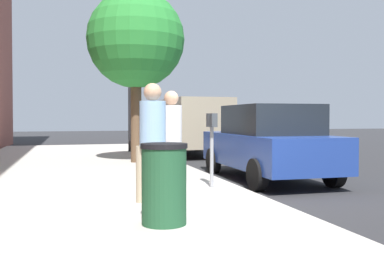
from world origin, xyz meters
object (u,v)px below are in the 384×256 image
(pedestrian_at_meter, at_px, (171,130))
(parked_sedan_near, at_px, (268,142))
(traffic_signal, at_px, (132,89))
(pedestrian_bystander, at_px, (153,131))
(parked_van_far, at_px, (188,123))
(trash_bin, at_px, (164,184))
(street_tree, at_px, (136,40))
(parking_meter, at_px, (212,134))

(pedestrian_at_meter, height_order, parked_sedan_near, pedestrian_at_meter)
(traffic_signal, bearing_deg, pedestrian_bystander, 173.85)
(parked_sedan_near, bearing_deg, pedestrian_bystander, 129.74)
(parked_van_far, bearing_deg, trash_bin, 163.32)
(pedestrian_at_meter, height_order, traffic_signal, traffic_signal)
(pedestrian_at_meter, relative_size, street_tree, 0.36)
(pedestrian_bystander, distance_m, street_tree, 6.71)
(parked_van_far, relative_size, traffic_signal, 1.46)
(parking_meter, distance_m, street_tree, 5.68)
(parking_meter, bearing_deg, street_tree, 8.05)
(pedestrian_bystander, bearing_deg, trash_bin, -151.89)
(pedestrian_bystander, height_order, parked_van_far, parked_van_far)
(traffic_signal, bearing_deg, pedestrian_at_meter, 176.74)
(traffic_signal, xyz_separation_m, trash_bin, (-11.59, 1.21, -1.92))
(pedestrian_bystander, relative_size, traffic_signal, 0.52)
(parked_sedan_near, bearing_deg, trash_bin, 140.31)
(pedestrian_at_meter, bearing_deg, parked_sedan_near, 37.67)
(pedestrian_at_meter, bearing_deg, street_tree, 98.83)
(pedestrian_at_meter, xyz_separation_m, parked_sedan_near, (1.43, -2.67, -0.35))
(street_tree, distance_m, traffic_signal, 4.24)
(pedestrian_at_meter, distance_m, parked_sedan_near, 3.05)
(parked_sedan_near, distance_m, traffic_signal, 8.01)
(trash_bin, bearing_deg, pedestrian_bystander, -4.56)
(pedestrian_at_meter, distance_m, trash_bin, 2.79)
(parked_van_far, distance_m, trash_bin, 11.77)
(street_tree, relative_size, trash_bin, 5.03)
(pedestrian_at_meter, relative_size, pedestrian_bystander, 0.98)
(pedestrian_at_meter, bearing_deg, parked_van_far, 82.31)
(parking_meter, bearing_deg, pedestrian_bystander, 131.10)
(parked_sedan_near, height_order, traffic_signal, traffic_signal)
(pedestrian_bystander, height_order, trash_bin, pedestrian_bystander)
(pedestrian_at_meter, bearing_deg, parking_meter, 2.25)
(pedestrian_at_meter, relative_size, parked_van_far, 0.35)
(pedestrian_at_meter, xyz_separation_m, trash_bin, (-2.64, 0.70, -0.58))
(parking_meter, relative_size, trash_bin, 1.40)
(parking_meter, distance_m, pedestrian_at_meter, 0.78)
(parking_meter, relative_size, street_tree, 0.28)
(pedestrian_at_meter, relative_size, traffic_signal, 0.51)
(street_tree, xyz_separation_m, traffic_signal, (4.05, -0.45, -1.19))
(traffic_signal, height_order, trash_bin, traffic_signal)
(parking_meter, height_order, pedestrian_at_meter, pedestrian_at_meter)
(pedestrian_bystander, bearing_deg, parked_sedan_near, -17.59)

